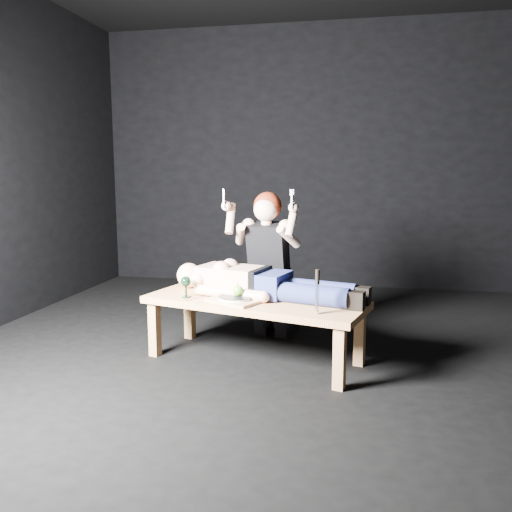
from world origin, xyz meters
name	(u,v)px	position (x,y,z in m)	size (l,w,h in m)	color
ground	(279,353)	(0.00, 0.00, 0.00)	(5.00, 5.00, 0.00)	black
back_wall	(314,157)	(0.00, 2.50, 1.50)	(5.00, 5.00, 0.00)	black
table	(255,330)	(-0.15, -0.19, 0.23)	(1.55, 0.58, 0.45)	tan
lying_man	(266,280)	(-0.08, -0.10, 0.57)	(1.44, 0.44, 0.24)	#E7B08F
kneeling_woman	(271,264)	(-0.12, 0.37, 0.61)	(0.65, 0.73, 1.22)	black
serving_tray	(235,300)	(-0.26, -0.29, 0.46)	(0.35, 0.25, 0.02)	tan
plate	(235,298)	(-0.26, -0.29, 0.48)	(0.23, 0.23, 0.02)	white
apple	(238,291)	(-0.24, -0.28, 0.53)	(0.08, 0.08, 0.08)	green
goblet	(186,287)	(-0.63, -0.24, 0.53)	(0.07, 0.07, 0.15)	black
fork_flat	(194,298)	(-0.56, -0.26, 0.45)	(0.01, 0.17, 0.01)	#B2B2B7
knife_flat	(248,304)	(-0.16, -0.33, 0.45)	(0.01, 0.17, 0.01)	#B2B2B7
spoon_flat	(252,301)	(-0.14, -0.27, 0.45)	(0.01, 0.17, 0.01)	#B2B2B7
carving_knife	(317,292)	(0.32, -0.49, 0.59)	(0.04, 0.04, 0.29)	#B2B2B7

